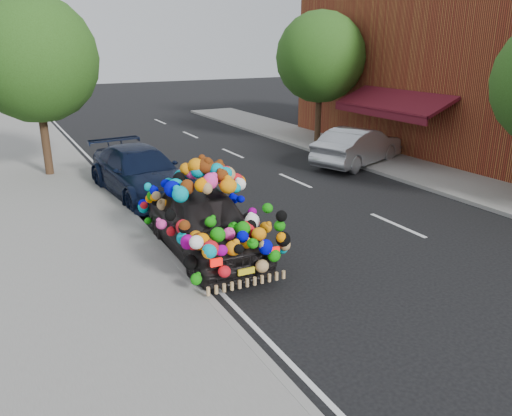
# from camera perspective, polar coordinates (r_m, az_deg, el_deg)

# --- Properties ---
(ground) EXTENTS (100.00, 100.00, 0.00)m
(ground) POSITION_cam_1_polar(r_m,az_deg,el_deg) (11.51, 2.64, -4.95)
(ground) COLOR black
(ground) RESTS_ON ground
(sidewalk) EXTENTS (4.00, 60.00, 0.12)m
(sidewalk) POSITION_cam_1_polar(r_m,az_deg,el_deg) (10.18, -18.93, -8.95)
(sidewalk) COLOR gray
(sidewalk) RESTS_ON ground
(kerb) EXTENTS (0.15, 60.00, 0.13)m
(kerb) POSITION_cam_1_polar(r_m,az_deg,el_deg) (10.58, -8.46, -6.98)
(kerb) COLOR gray
(kerb) RESTS_ON ground
(footpath_far) EXTENTS (3.00, 40.00, 0.12)m
(footpath_far) POSITION_cam_1_polar(r_m,az_deg,el_deg) (18.75, 19.81, 3.48)
(footpath_far) COLOR gray
(footpath_far) RESTS_ON ground
(lane_markings) EXTENTS (6.00, 50.00, 0.01)m
(lane_markings) POSITION_cam_1_polar(r_m,az_deg,el_deg) (13.59, 15.82, -1.89)
(lane_markings) COLOR silver
(lane_markings) RESTS_ON ground
(tree_near_sidewalk) EXTENTS (4.20, 4.20, 6.13)m
(tree_near_sidewalk) POSITION_cam_1_polar(r_m,az_deg,el_deg) (18.63, -23.99, 15.30)
(tree_near_sidewalk) COLOR #332114
(tree_near_sidewalk) RESTS_ON ground
(tree_far_b) EXTENTS (4.00, 4.00, 5.90)m
(tree_far_b) POSITION_cam_1_polar(r_m,az_deg,el_deg) (23.32, 7.37, 16.71)
(tree_far_b) COLOR #332114
(tree_far_b) RESTS_ON ground
(plush_art_car) EXTENTS (2.26, 4.60, 2.13)m
(plush_art_car) POSITION_cam_1_polar(r_m,az_deg,el_deg) (11.10, -5.94, 0.07)
(plush_art_car) COLOR black
(plush_art_car) RESTS_ON ground
(navy_sedan) EXTENTS (2.51, 5.23, 1.47)m
(navy_sedan) POSITION_cam_1_polar(r_m,az_deg,el_deg) (15.89, -13.08, 4.04)
(navy_sedan) COLOR black
(navy_sedan) RESTS_ON ground
(silver_hatchback) EXTENTS (4.66, 2.97, 1.45)m
(silver_hatchback) POSITION_cam_1_polar(r_m,az_deg,el_deg) (19.78, 11.60, 6.93)
(silver_hatchback) COLOR #A8ABAF
(silver_hatchback) RESTS_ON ground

